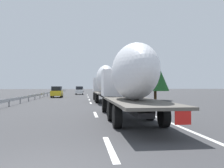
# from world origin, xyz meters

# --- Properties ---
(ground_plane) EXTENTS (260.00, 260.00, 0.00)m
(ground_plane) POSITION_xyz_m (40.00, 0.00, 0.00)
(ground_plane) COLOR #38383A
(lane_stripe_0) EXTENTS (3.20, 0.20, 0.01)m
(lane_stripe_0) POSITION_xyz_m (2.00, -1.80, 0.00)
(lane_stripe_0) COLOR white
(lane_stripe_0) RESTS_ON ground_plane
(lane_stripe_1) EXTENTS (3.20, 0.20, 0.01)m
(lane_stripe_1) POSITION_xyz_m (11.01, -1.80, 0.00)
(lane_stripe_1) COLOR white
(lane_stripe_1) RESTS_ON ground_plane
(lane_stripe_2) EXTENTS (3.20, 0.20, 0.01)m
(lane_stripe_2) POSITION_xyz_m (22.47, -1.80, 0.00)
(lane_stripe_2) COLOR white
(lane_stripe_2) RESTS_ON ground_plane
(lane_stripe_3) EXTENTS (3.20, 0.20, 0.01)m
(lane_stripe_3) POSITION_xyz_m (29.10, -1.80, 0.00)
(lane_stripe_3) COLOR white
(lane_stripe_3) RESTS_ON ground_plane
(lane_stripe_4) EXTENTS (3.20, 0.20, 0.01)m
(lane_stripe_4) POSITION_xyz_m (37.94, -1.80, 0.00)
(lane_stripe_4) COLOR white
(lane_stripe_4) RESTS_ON ground_plane
(lane_stripe_5) EXTENTS (3.20, 0.20, 0.01)m
(lane_stripe_5) POSITION_xyz_m (48.11, -1.80, 0.00)
(lane_stripe_5) COLOR white
(lane_stripe_5) RESTS_ON ground_plane
(edge_line_right) EXTENTS (110.00, 0.20, 0.01)m
(edge_line_right) POSITION_xyz_m (45.00, -5.50, 0.00)
(edge_line_right) COLOR white
(edge_line_right) RESTS_ON ground_plane
(truck_lead) EXTENTS (13.01, 2.55, 4.42)m
(truck_lead) POSITION_xyz_m (24.79, -3.60, 2.47)
(truck_lead) COLOR silver
(truck_lead) RESTS_ON ground_plane
(truck_trailing) EXTENTS (12.34, 2.55, 4.13)m
(truck_trailing) POSITION_xyz_m (8.27, -3.60, 2.36)
(truck_trailing) COLOR silver
(truck_trailing) RESTS_ON ground_plane
(car_yellow_coupe) EXTENTS (4.22, 1.79, 1.89)m
(car_yellow_coupe) POSITION_xyz_m (37.05, 3.55, 0.95)
(car_yellow_coupe) COLOR gold
(car_yellow_coupe) RESTS_ON ground_plane
(car_silver_hatch) EXTENTS (4.67, 1.79, 1.79)m
(car_silver_hatch) POSITION_xyz_m (75.61, -0.05, 0.91)
(car_silver_hatch) COLOR #ADB2B7
(car_silver_hatch) RESTS_ON ground_plane
(car_white_van) EXTENTS (4.69, 1.75, 1.88)m
(car_white_van) POSITION_xyz_m (51.59, -0.01, 0.95)
(car_white_van) COLOR white
(car_white_van) RESTS_ON ground_plane
(road_sign) EXTENTS (0.10, 0.90, 2.90)m
(road_sign) POSITION_xyz_m (50.18, -6.70, 2.02)
(road_sign) COLOR gray
(road_sign) RESTS_ON ground_plane
(tree_0) EXTENTS (3.38, 3.38, 7.55)m
(tree_0) POSITION_xyz_m (70.76, -10.97, 4.73)
(tree_0) COLOR #472D19
(tree_0) RESTS_ON ground_plane
(tree_1) EXTENTS (3.62, 3.62, 6.75)m
(tree_1) POSITION_xyz_m (81.42, -11.96, 4.25)
(tree_1) COLOR #472D19
(tree_1) RESTS_ON ground_plane
(tree_2) EXTENTS (3.75, 3.75, 5.79)m
(tree_2) POSITION_xyz_m (26.69, -10.68, 3.53)
(tree_2) COLOR #472D19
(tree_2) RESTS_ON ground_plane
(tree_3) EXTENTS (3.31, 3.31, 5.17)m
(tree_3) POSITION_xyz_m (58.91, -11.66, 3.34)
(tree_3) COLOR #472D19
(tree_3) RESTS_ON ground_plane
(guardrail_median) EXTENTS (94.00, 0.10, 0.76)m
(guardrail_median) POSITION_xyz_m (43.00, 6.00, 0.58)
(guardrail_median) COLOR #9EA0A5
(guardrail_median) RESTS_ON ground_plane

